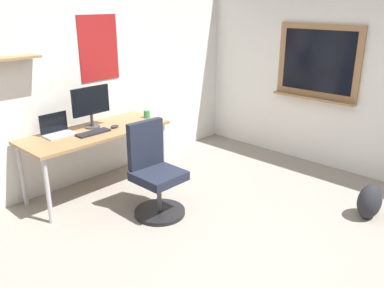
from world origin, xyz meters
TOP-DOWN VIEW (x-y plane):
  - ground_plane at (0.00, 0.00)m, footprint 5.20×5.20m
  - wall_back at (-0.01, 2.45)m, footprint 5.00×0.30m
  - wall_right at (2.45, 0.03)m, footprint 0.22×5.00m
  - desk at (-0.08, 2.04)m, footprint 1.63×0.66m
  - office_chair at (0.02, 1.18)m, footprint 0.52×0.52m
  - laptop at (-0.44, 2.19)m, footprint 0.31×0.21m
  - monitor_primary at (-0.03, 2.15)m, footprint 0.46×0.17m
  - keyboard at (-0.16, 1.95)m, footprint 0.37×0.13m
  - computer_mouse at (0.12, 1.95)m, footprint 0.10×0.06m
  - coffee_mug at (0.64, 2.00)m, footprint 0.08×0.08m
  - backpack at (1.42, -0.46)m, footprint 0.32×0.22m

SIDE VIEW (x-z plane):
  - ground_plane at x=0.00m, z-range 0.00..0.00m
  - backpack at x=1.42m, z-range 0.00..0.35m
  - office_chair at x=0.02m, z-range -0.07..0.88m
  - desk at x=-0.08m, z-range 0.30..1.02m
  - keyboard at x=-0.16m, z-range 0.72..0.74m
  - computer_mouse at x=0.12m, z-range 0.72..0.76m
  - coffee_mug at x=0.64m, z-range 0.72..0.81m
  - laptop at x=-0.44m, z-range 0.66..0.89m
  - monitor_primary at x=-0.03m, z-range 0.76..1.22m
  - wall_right at x=2.45m, z-range 0.00..2.60m
  - wall_back at x=-0.01m, z-range 0.00..2.60m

